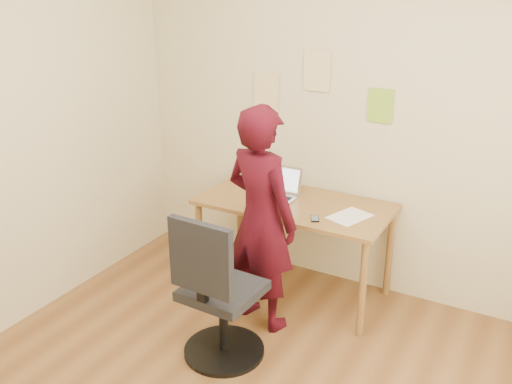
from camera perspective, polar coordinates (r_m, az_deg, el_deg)
The scene contains 10 objects.
room at distance 2.72m, azimuth -3.74°, elevation 0.30°, with size 3.58×3.58×2.78m.
desk at distance 4.21m, azimuth 3.87°, elevation -2.12°, with size 1.40×0.70×0.74m.
laptop at distance 4.26m, azimuth 2.22°, elevation 0.17°, with size 0.30×0.27×0.21m.
paper_sheet at distance 3.98m, azimuth 9.35°, elevation -2.42°, with size 0.21×0.29×0.00m, color white.
phone at distance 3.91m, azimuth 5.91°, elevation -2.67°, with size 0.10×0.12×0.01m.
wall_note_left at distance 4.47m, azimuth 1.04°, elevation 10.00°, with size 0.21×0.00×0.30m, color #EFD08F.
wall_note_mid at distance 4.26m, azimuth 6.12°, elevation 11.97°, with size 0.21×0.00×0.30m, color #EFD08F.
wall_note_right at distance 4.13m, azimuth 12.33°, elevation 8.43°, with size 0.18×0.00×0.24m, color #8BC22B.
office_chair at distance 3.58m, azimuth -3.93°, elevation -10.70°, with size 0.52×0.52×1.01m.
person at distance 3.80m, azimuth 0.52°, elevation -2.70°, with size 0.57×0.37×1.56m, color #390711.
Camera 1 is at (1.39, -2.13, 2.32)m, focal length 40.00 mm.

